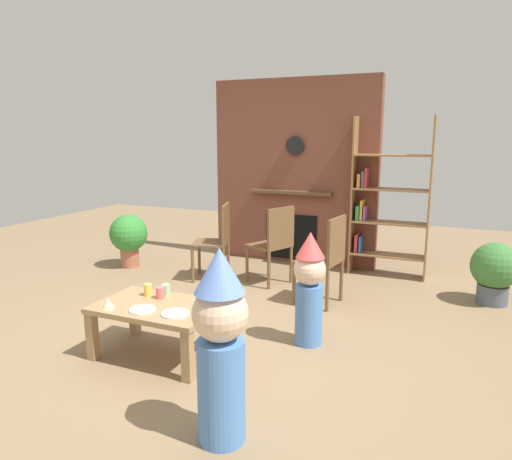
% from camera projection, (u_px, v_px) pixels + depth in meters
% --- Properties ---
extents(ground_plane, '(12.00, 12.00, 0.00)m').
position_uv_depth(ground_plane, '(221.00, 336.00, 3.98)').
color(ground_plane, '#846B4C').
extents(brick_fireplace_feature, '(2.20, 0.28, 2.40)m').
position_uv_depth(brick_fireplace_feature, '(294.00, 173.00, 6.18)').
color(brick_fireplace_feature, brown).
rests_on(brick_fireplace_feature, ground_plane).
extents(bookshelf, '(0.90, 0.28, 1.90)m').
position_uv_depth(bookshelf, '(385.00, 203.00, 5.60)').
color(bookshelf, olive).
rests_on(bookshelf, ground_plane).
extents(coffee_table, '(0.93, 0.60, 0.41)m').
position_uv_depth(coffee_table, '(157.00, 313.00, 3.58)').
color(coffee_table, '#9E7A51').
rests_on(coffee_table, ground_plane).
extents(paper_cup_near_left, '(0.06, 0.06, 0.10)m').
position_uv_depth(paper_cup_near_left, '(216.00, 296.00, 3.61)').
color(paper_cup_near_left, '#669EE0').
rests_on(paper_cup_near_left, coffee_table).
extents(paper_cup_near_right, '(0.07, 0.07, 0.09)m').
position_uv_depth(paper_cup_near_right, '(166.00, 290.00, 3.77)').
color(paper_cup_near_right, '#8CD18C').
rests_on(paper_cup_near_right, coffee_table).
extents(paper_cup_center, '(0.07, 0.07, 0.09)m').
position_uv_depth(paper_cup_center, '(160.00, 293.00, 3.69)').
color(paper_cup_center, '#E5666B').
rests_on(paper_cup_center, coffee_table).
extents(paper_cup_far_left, '(0.06, 0.06, 0.10)m').
position_uv_depth(paper_cup_far_left, '(148.00, 290.00, 3.75)').
color(paper_cup_far_left, '#F2CC4C').
rests_on(paper_cup_far_left, coffee_table).
extents(paper_plate_front, '(0.19, 0.19, 0.01)m').
position_uv_depth(paper_plate_front, '(142.00, 310.00, 3.44)').
color(paper_plate_front, white).
rests_on(paper_plate_front, coffee_table).
extents(paper_plate_rear, '(0.20, 0.20, 0.01)m').
position_uv_depth(paper_plate_rear, '(175.00, 314.00, 3.37)').
color(paper_plate_rear, white).
rests_on(paper_plate_rear, coffee_table).
extents(birthday_cake_slice, '(0.10, 0.10, 0.08)m').
position_uv_depth(birthday_cake_slice, '(108.00, 303.00, 3.47)').
color(birthday_cake_slice, '#EAC68C').
rests_on(birthday_cake_slice, coffee_table).
extents(table_fork, '(0.15, 0.05, 0.01)m').
position_uv_depth(table_fork, '(198.00, 302.00, 3.61)').
color(table_fork, silver).
rests_on(table_fork, coffee_table).
extents(child_with_cone_hat, '(0.31, 0.31, 1.11)m').
position_uv_depth(child_with_cone_hat, '(221.00, 342.00, 2.52)').
color(child_with_cone_hat, '#4C7FC6').
rests_on(child_with_cone_hat, ground_plane).
extents(child_in_pink, '(0.26, 0.26, 0.93)m').
position_uv_depth(child_in_pink, '(309.00, 286.00, 3.76)').
color(child_in_pink, '#4C7FC6').
rests_on(child_in_pink, ground_plane).
extents(dining_chair_left, '(0.50, 0.50, 0.90)m').
position_uv_depth(dining_chair_left, '(218.00, 237.00, 5.49)').
color(dining_chair_left, brown).
rests_on(dining_chair_left, ground_plane).
extents(dining_chair_middle, '(0.53, 0.53, 0.90)m').
position_uv_depth(dining_chair_middle, '(275.00, 241.00, 5.29)').
color(dining_chair_middle, brown).
rests_on(dining_chair_middle, ground_plane).
extents(dining_chair_right, '(0.46, 0.46, 0.90)m').
position_uv_depth(dining_chair_right, '(327.00, 255.00, 4.64)').
color(dining_chair_right, brown).
rests_on(dining_chair_right, ground_plane).
extents(potted_plant_tall, '(0.47, 0.47, 0.63)m').
position_uv_depth(potted_plant_tall, '(495.00, 270.00, 4.70)').
color(potted_plant_tall, '#4C5660').
rests_on(potted_plant_tall, ground_plane).
extents(potted_plant_short, '(0.48, 0.48, 0.69)m').
position_uv_depth(potted_plant_short, '(129.00, 236.00, 6.03)').
color(potted_plant_short, '#9E5B42').
rests_on(potted_plant_short, ground_plane).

